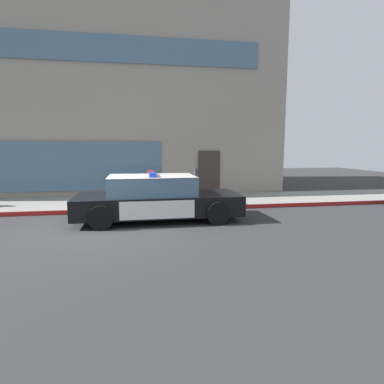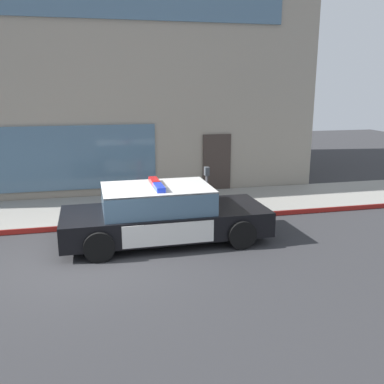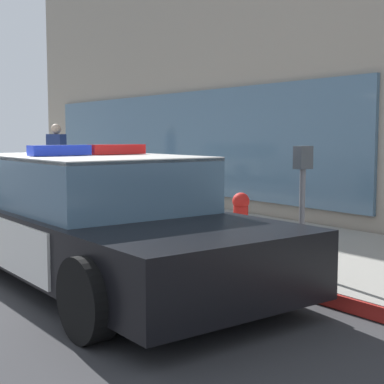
{
  "view_description": "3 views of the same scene",
  "coord_description": "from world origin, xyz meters",
  "px_view_note": "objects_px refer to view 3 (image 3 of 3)",
  "views": [
    {
      "loc": [
        1.3,
        -8.81,
        2.21
      ],
      "look_at": [
        3.13,
        1.99,
        0.67
      ],
      "focal_mm": 29.26,
      "sensor_mm": 36.0,
      "label": 1
    },
    {
      "loc": [
        0.22,
        -9.18,
        3.74
      ],
      "look_at": [
        2.66,
        1.29,
        1.06
      ],
      "focal_mm": 40.12,
      "sensor_mm": 36.0,
      "label": 2
    },
    {
      "loc": [
        7.53,
        -2.1,
        1.61
      ],
      "look_at": [
        2.58,
        1.52,
        1.0
      ],
      "focal_mm": 54.2,
      "sensor_mm": 36.0,
      "label": 3
    }
  ],
  "objects_px": {
    "police_cruiser": "(96,219)",
    "fire_hydrant": "(241,222)",
    "parking_meter": "(303,185)",
    "pedestrian_on_sidewalk": "(57,160)"
  },
  "relations": [
    {
      "from": "fire_hydrant",
      "to": "police_cruiser",
      "type": "bearing_deg",
      "value": -95.97
    },
    {
      "from": "police_cruiser",
      "to": "fire_hydrant",
      "type": "bearing_deg",
      "value": 83.33
    },
    {
      "from": "pedestrian_on_sidewalk",
      "to": "parking_meter",
      "type": "xyz_separation_m",
      "value": [
        8.84,
        -1.04,
        0.07
      ]
    },
    {
      "from": "police_cruiser",
      "to": "fire_hydrant",
      "type": "relative_size",
      "value": 6.89
    },
    {
      "from": "police_cruiser",
      "to": "parking_meter",
      "type": "distance_m",
      "value": 2.27
    },
    {
      "from": "police_cruiser",
      "to": "pedestrian_on_sidewalk",
      "type": "distance_m",
      "value": 7.77
    },
    {
      "from": "pedestrian_on_sidewalk",
      "to": "parking_meter",
      "type": "bearing_deg",
      "value": -126.93
    },
    {
      "from": "parking_meter",
      "to": "police_cruiser",
      "type": "bearing_deg",
      "value": -133.64
    },
    {
      "from": "police_cruiser",
      "to": "parking_meter",
      "type": "relative_size",
      "value": 3.73
    },
    {
      "from": "police_cruiser",
      "to": "fire_hydrant",
      "type": "xyz_separation_m",
      "value": [
        0.2,
        1.93,
        -0.18
      ]
    }
  ]
}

